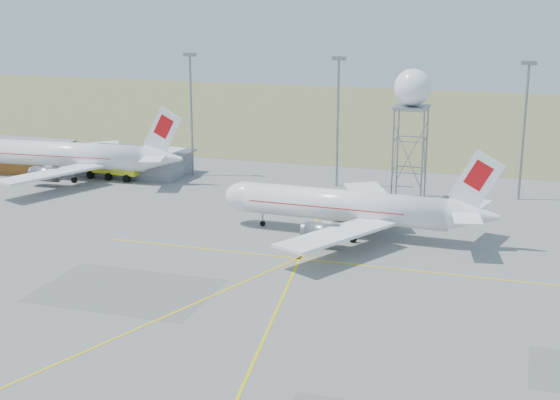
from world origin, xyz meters
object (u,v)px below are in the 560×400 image
(airliner_main, at_px, (349,207))
(fire_truck, at_px, (115,167))
(airliner_far, at_px, (73,156))
(radar_tower, at_px, (411,128))

(airliner_main, height_order, fire_truck, airliner_main)
(fire_truck, bearing_deg, airliner_main, -18.42)
(airliner_far, bearing_deg, radar_tower, 179.03)
(airliner_far, relative_size, fire_truck, 3.60)
(radar_tower, bearing_deg, airliner_far, -177.15)
(airliner_main, relative_size, airliner_far, 0.97)
(airliner_far, height_order, fire_truck, airliner_far)
(airliner_far, bearing_deg, fire_truck, -165.29)
(airliner_far, xyz_separation_m, radar_tower, (55.09, 2.75, 7.07))
(airliner_main, height_order, radar_tower, radar_tower)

